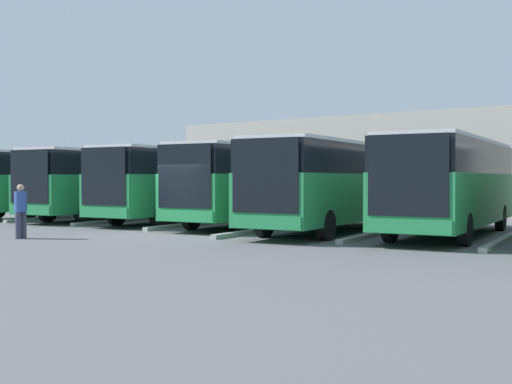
{
  "coord_description": "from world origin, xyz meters",
  "views": [
    {
      "loc": [
        -15.68,
        16.47,
        1.99
      ],
      "look_at": [
        -0.28,
        -5.31,
        1.44
      ],
      "focal_mm": 45.0,
      "sensor_mm": 36.0,
      "label": 1
    }
  ],
  "objects_px": {
    "bus_4": "(183,182)",
    "pedestrian": "(21,209)",
    "bus_6": "(62,181)",
    "bus_2": "(333,182)",
    "bus_3": "(258,182)",
    "bus_5": "(115,181)",
    "bus_1": "(451,182)"
  },
  "relations": [
    {
      "from": "bus_4",
      "to": "bus_3",
      "type": "bearing_deg",
      "value": 174.77
    },
    {
      "from": "bus_3",
      "to": "bus_5",
      "type": "distance_m",
      "value": 8.38
    },
    {
      "from": "bus_3",
      "to": "bus_6",
      "type": "relative_size",
      "value": 1.0
    },
    {
      "from": "bus_2",
      "to": "bus_1",
      "type": "bearing_deg",
      "value": -174.15
    },
    {
      "from": "bus_3",
      "to": "bus_4",
      "type": "bearing_deg",
      "value": -5.23
    },
    {
      "from": "bus_4",
      "to": "pedestrian",
      "type": "relative_size",
      "value": 6.02
    },
    {
      "from": "bus_6",
      "to": "pedestrian",
      "type": "relative_size",
      "value": 6.02
    },
    {
      "from": "bus_4",
      "to": "bus_6",
      "type": "height_order",
      "value": "same"
    },
    {
      "from": "bus_4",
      "to": "pedestrian",
      "type": "bearing_deg",
      "value": 91.37
    },
    {
      "from": "bus_5",
      "to": "bus_6",
      "type": "xyz_separation_m",
      "value": [
        4.18,
        -0.09,
        0.0
      ]
    },
    {
      "from": "bus_3",
      "to": "bus_6",
      "type": "bearing_deg",
      "value": -4.2
    },
    {
      "from": "bus_1",
      "to": "bus_5",
      "type": "xyz_separation_m",
      "value": [
        16.73,
        0.22,
        0.0
      ]
    },
    {
      "from": "bus_3",
      "to": "bus_6",
      "type": "xyz_separation_m",
      "value": [
        12.55,
        0.34,
        0.0
      ]
    },
    {
      "from": "bus_4",
      "to": "bus_5",
      "type": "xyz_separation_m",
      "value": [
        4.18,
        0.39,
        0.0
      ]
    },
    {
      "from": "bus_2",
      "to": "bus_6",
      "type": "xyz_separation_m",
      "value": [
        16.73,
        -0.72,
        0.0
      ]
    },
    {
      "from": "bus_1",
      "to": "bus_6",
      "type": "relative_size",
      "value": 1.0
    },
    {
      "from": "bus_4",
      "to": "pedestrian",
      "type": "distance_m",
      "value": 9.52
    },
    {
      "from": "bus_3",
      "to": "bus_6",
      "type": "height_order",
      "value": "same"
    },
    {
      "from": "bus_1",
      "to": "bus_3",
      "type": "height_order",
      "value": "same"
    },
    {
      "from": "bus_2",
      "to": "bus_6",
      "type": "relative_size",
      "value": 1.0
    },
    {
      "from": "bus_4",
      "to": "bus_5",
      "type": "relative_size",
      "value": 1.0
    },
    {
      "from": "bus_1",
      "to": "bus_3",
      "type": "xyz_separation_m",
      "value": [
        8.37,
        -0.2,
        0.0
      ]
    },
    {
      "from": "bus_2",
      "to": "bus_6",
      "type": "height_order",
      "value": "same"
    },
    {
      "from": "bus_5",
      "to": "bus_1",
      "type": "bearing_deg",
      "value": 175.01
    },
    {
      "from": "pedestrian",
      "to": "bus_2",
      "type": "bearing_deg",
      "value": -50.56
    },
    {
      "from": "bus_6",
      "to": "pedestrian",
      "type": "bearing_deg",
      "value": 130.59
    },
    {
      "from": "bus_2",
      "to": "bus_3",
      "type": "distance_m",
      "value": 4.32
    },
    {
      "from": "bus_1",
      "to": "bus_2",
      "type": "height_order",
      "value": "same"
    },
    {
      "from": "bus_2",
      "to": "bus_5",
      "type": "relative_size",
      "value": 1.0
    },
    {
      "from": "bus_1",
      "to": "bus_4",
      "type": "height_order",
      "value": "same"
    },
    {
      "from": "pedestrian",
      "to": "bus_6",
      "type": "bearing_deg",
      "value": 36.4
    },
    {
      "from": "bus_1",
      "to": "bus_6",
      "type": "bearing_deg",
      "value": -5.37
    }
  ]
}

